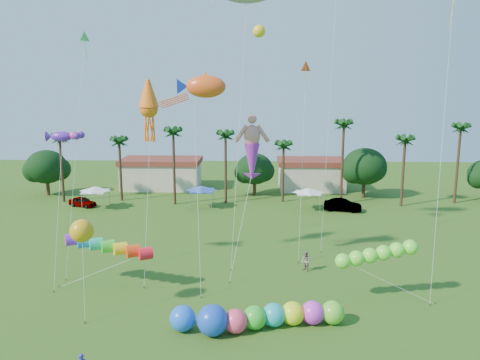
{
  "coord_description": "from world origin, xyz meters",
  "views": [
    {
      "loc": [
        1.13,
        -23.65,
        15.42
      ],
      "look_at": [
        0.0,
        10.0,
        9.0
      ],
      "focal_mm": 35.0,
      "sensor_mm": 36.0,
      "label": 1
    }
  ],
  "objects_px": {
    "car_b": "(343,205)",
    "blue_ball": "(183,318)",
    "car_a": "(83,202)",
    "caterpillar_inflatable": "(266,317)",
    "spectator_b": "(306,261)"
  },
  "relations": [
    {
      "from": "car_b",
      "to": "spectator_b",
      "type": "bearing_deg",
      "value": 175.23
    },
    {
      "from": "spectator_b",
      "to": "caterpillar_inflatable",
      "type": "distance_m",
      "value": 10.74
    },
    {
      "from": "car_b",
      "to": "blue_ball",
      "type": "xyz_separation_m",
      "value": [
        -16.09,
        -31.56,
        0.06
      ]
    },
    {
      "from": "blue_ball",
      "to": "caterpillar_inflatable",
      "type": "bearing_deg",
      "value": 4.65
    },
    {
      "from": "car_b",
      "to": "spectator_b",
      "type": "height_order",
      "value": "spectator_b"
    },
    {
      "from": "car_a",
      "to": "caterpillar_inflatable",
      "type": "height_order",
      "value": "caterpillar_inflatable"
    },
    {
      "from": "car_a",
      "to": "blue_ball",
      "type": "bearing_deg",
      "value": -127.47
    },
    {
      "from": "caterpillar_inflatable",
      "to": "blue_ball",
      "type": "bearing_deg",
      "value": 171.13
    },
    {
      "from": "caterpillar_inflatable",
      "to": "blue_ball",
      "type": "relative_size",
      "value": 5.8
    },
    {
      "from": "car_a",
      "to": "caterpillar_inflatable",
      "type": "bearing_deg",
      "value": -120.42
    },
    {
      "from": "car_a",
      "to": "blue_ball",
      "type": "xyz_separation_m",
      "value": [
        18.73,
        -32.81,
        0.18
      ]
    },
    {
      "from": "car_a",
      "to": "spectator_b",
      "type": "distance_m",
      "value": 35.64
    },
    {
      "from": "spectator_b",
      "to": "caterpillar_inflatable",
      "type": "height_order",
      "value": "caterpillar_inflatable"
    },
    {
      "from": "spectator_b",
      "to": "car_a",
      "type": "bearing_deg",
      "value": -156.21
    },
    {
      "from": "car_a",
      "to": "caterpillar_inflatable",
      "type": "distance_m",
      "value": 40.41
    }
  ]
}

